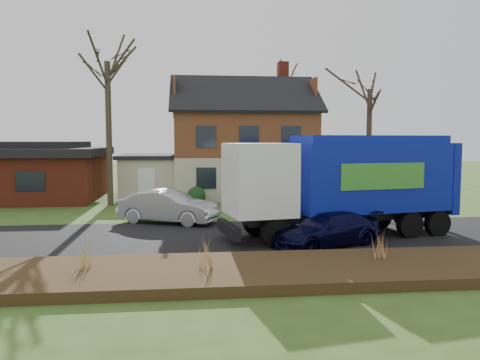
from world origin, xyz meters
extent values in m
plane|color=#37531B|center=(0.00, 0.00, 0.00)|extent=(120.00, 120.00, 0.00)
cube|color=black|center=(0.00, 0.00, 0.01)|extent=(80.00, 7.00, 0.02)
cube|color=#301E10|center=(0.00, -5.30, 0.15)|extent=(80.00, 3.50, 0.30)
cube|color=beige|center=(2.00, 14.00, 1.35)|extent=(9.00, 7.50, 2.70)
cube|color=#553218|center=(2.00, 14.00, 4.10)|extent=(9.00, 7.50, 2.80)
cube|color=maroon|center=(5.00, 15.00, 8.46)|extent=(0.70, 0.90, 1.60)
cube|color=beige|center=(-4.20, 13.50, 1.30)|extent=(3.50, 5.50, 2.60)
cube|color=black|center=(-4.20, 13.50, 2.72)|extent=(3.90, 5.90, 0.24)
cube|color=maroon|center=(-12.00, 13.00, 1.40)|extent=(9.00, 7.50, 2.80)
cube|color=black|center=(-12.00, 13.00, 3.05)|extent=(9.80, 8.20, 0.50)
cube|color=black|center=(-12.00, 13.00, 3.50)|extent=(7.00, 6.00, 0.40)
cylinder|color=black|center=(1.41, -1.83, 0.51)|extent=(1.07, 0.52, 1.02)
cylinder|color=black|center=(1.04, 0.21, 0.51)|extent=(1.07, 0.52, 1.02)
cylinder|color=black|center=(6.93, -0.81, 0.51)|extent=(1.07, 0.52, 1.02)
cylinder|color=black|center=(6.55, 1.22, 0.51)|extent=(1.07, 0.52, 1.02)
cylinder|color=black|center=(8.19, -0.58, 0.51)|extent=(1.07, 0.52, 1.02)
cylinder|color=black|center=(7.81, 1.46, 0.51)|extent=(1.07, 0.52, 1.02)
cube|color=black|center=(4.61, -0.18, 0.84)|extent=(8.54, 2.70, 0.34)
cube|color=white|center=(0.98, -0.85, 2.36)|extent=(2.67, 2.83, 2.66)
cube|color=black|center=(-0.08, -1.05, 2.51)|extent=(0.47, 2.14, 0.89)
cube|color=black|center=(-0.18, -1.07, 0.54)|extent=(0.69, 2.46, 0.44)
cube|color=#0C1994|center=(5.53, -0.02, 2.36)|extent=(6.54, 3.54, 2.66)
cube|color=#0C1994|center=(5.53, -0.02, 3.84)|extent=(6.20, 3.20, 0.30)
cube|color=#0C1994|center=(8.68, 0.56, 2.26)|extent=(0.79, 2.53, 2.85)
cube|color=#3C902F|center=(5.61, -1.27, 2.46)|extent=(3.49, 0.68, 0.98)
cube|color=#3C902F|center=(5.16, 1.19, 2.46)|extent=(3.49, 0.68, 0.98)
imported|color=#ABAFB3|center=(-2.57, 3.51, 0.76)|extent=(4.86, 3.35, 1.52)
imported|color=black|center=(3.30, -1.80, 0.61)|extent=(4.55, 3.27, 1.22)
cylinder|color=#3E3625|center=(-6.22, 9.82, 4.14)|extent=(0.34, 0.34, 8.28)
cylinder|color=#392A22|center=(8.93, 8.68, 3.38)|extent=(0.31, 0.31, 6.77)
cylinder|color=#3B3223|center=(6.39, 22.29, 4.13)|extent=(0.31, 0.31, 8.25)
cone|color=tan|center=(-4.47, -5.03, 0.76)|extent=(0.04, 0.04, 0.92)
cone|color=tan|center=(-4.62, -5.03, 0.76)|extent=(0.04, 0.04, 0.92)
cone|color=tan|center=(-4.31, -5.03, 0.76)|extent=(0.04, 0.04, 0.92)
cone|color=tan|center=(-4.47, -4.91, 0.76)|extent=(0.04, 0.04, 0.92)
cone|color=tan|center=(-4.47, -5.15, 0.76)|extent=(0.04, 0.04, 0.92)
cone|color=tan|center=(-1.14, -5.31, 0.73)|extent=(0.04, 0.04, 0.86)
cone|color=tan|center=(-1.27, -5.31, 0.73)|extent=(0.04, 0.04, 0.86)
cone|color=tan|center=(-1.00, -5.31, 0.73)|extent=(0.04, 0.04, 0.86)
cone|color=tan|center=(-1.14, -5.20, 0.73)|extent=(0.04, 0.04, 0.86)
cone|color=tan|center=(-1.14, -5.42, 0.73)|extent=(0.04, 0.04, 0.86)
cone|color=#B58050|center=(4.02, -4.80, 0.73)|extent=(0.04, 0.04, 0.85)
cone|color=#B58050|center=(3.87, -4.80, 0.73)|extent=(0.04, 0.04, 0.85)
cone|color=#B58050|center=(4.17, -4.80, 0.73)|extent=(0.04, 0.04, 0.85)
cone|color=#B58050|center=(4.02, -4.68, 0.73)|extent=(0.04, 0.04, 0.85)
cone|color=#B58050|center=(4.02, -4.92, 0.73)|extent=(0.04, 0.04, 0.85)
camera|label=1|loc=(-1.56, -17.96, 3.82)|focal=35.00mm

